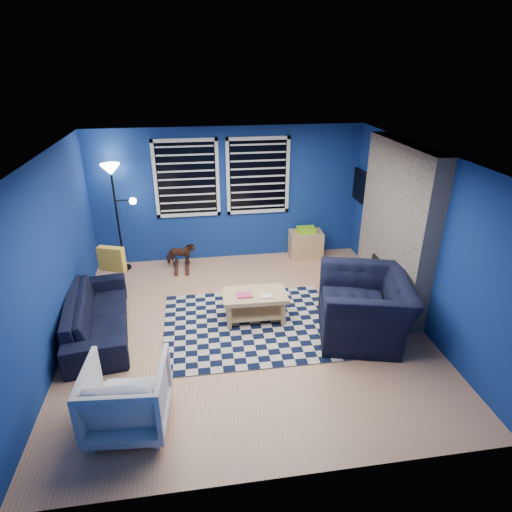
{
  "coord_description": "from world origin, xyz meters",
  "views": [
    {
      "loc": [
        -0.65,
        -5.19,
        3.59
      ],
      "look_at": [
        0.18,
        0.3,
        1.0
      ],
      "focal_mm": 30.0,
      "sensor_mm": 36.0,
      "label": 1
    }
  ],
  "objects": [
    {
      "name": "floor",
      "position": [
        0.0,
        0.0,
        0.0
      ],
      "size": [
        5.0,
        5.0,
        0.0
      ],
      "primitive_type": "plane",
      "color": "tan",
      "rests_on": "ground"
    },
    {
      "name": "ceiling",
      "position": [
        0.0,
        0.0,
        2.5
      ],
      "size": [
        5.0,
        5.0,
        0.0
      ],
      "primitive_type": "plane",
      "rotation": [
        3.14,
        0.0,
        0.0
      ],
      "color": "white",
      "rests_on": "wall_back"
    },
    {
      "name": "wall_back",
      "position": [
        0.0,
        2.5,
        1.25
      ],
      "size": [
        5.0,
        0.0,
        5.0
      ],
      "primitive_type": "plane",
      "rotation": [
        1.57,
        0.0,
        0.0
      ],
      "color": "navy",
      "rests_on": "floor"
    },
    {
      "name": "wall_left",
      "position": [
        -2.5,
        0.0,
        1.25
      ],
      "size": [
        0.0,
        5.0,
        5.0
      ],
      "primitive_type": "plane",
      "rotation": [
        1.57,
        0.0,
        1.57
      ],
      "color": "navy",
      "rests_on": "floor"
    },
    {
      "name": "wall_right",
      "position": [
        2.5,
        0.0,
        1.25
      ],
      "size": [
        0.0,
        5.0,
        5.0
      ],
      "primitive_type": "plane",
      "rotation": [
        1.57,
        0.0,
        -1.57
      ],
      "color": "navy",
      "rests_on": "floor"
    },
    {
      "name": "fireplace",
      "position": [
        2.36,
        0.5,
        1.2
      ],
      "size": [
        0.65,
        2.0,
        2.5
      ],
      "color": "gray",
      "rests_on": "floor"
    },
    {
      "name": "window_left",
      "position": [
        -0.75,
        2.46,
        1.6
      ],
      "size": [
        1.17,
        0.06,
        1.42
      ],
      "color": "black",
      "rests_on": "wall_back"
    },
    {
      "name": "window_right",
      "position": [
        0.55,
        2.46,
        1.6
      ],
      "size": [
        1.17,
        0.06,
        1.42
      ],
      "color": "black",
      "rests_on": "wall_back"
    },
    {
      "name": "tv",
      "position": [
        2.45,
        2.0,
        1.4
      ],
      "size": [
        0.07,
        1.0,
        0.58
      ],
      "color": "black",
      "rests_on": "wall_right"
    },
    {
      "name": "rug",
      "position": [
        0.05,
        0.04,
        0.01
      ],
      "size": [
        2.51,
        2.01,
        0.02
      ],
      "primitive_type": "cube",
      "rotation": [
        0.0,
        0.0,
        -0.01
      ],
      "color": "black",
      "rests_on": "floor"
    },
    {
      "name": "sofa",
      "position": [
        -2.1,
        0.2,
        0.29
      ],
      "size": [
        2.11,
        1.05,
        0.59
      ],
      "primitive_type": "imported",
      "rotation": [
        0.0,
        0.0,
        1.71
      ],
      "color": "black",
      "rests_on": "floor"
    },
    {
      "name": "armchair_big",
      "position": [
        1.6,
        -0.39,
        0.44
      ],
      "size": [
        1.59,
        1.47,
        0.88
      ],
      "primitive_type": "imported",
      "rotation": [
        0.0,
        0.0,
        -1.81
      ],
      "color": "black",
      "rests_on": "floor"
    },
    {
      "name": "armchair_bent",
      "position": [
        -1.47,
        -1.61,
        0.39
      ],
      "size": [
        0.89,
        0.91,
        0.77
      ],
      "primitive_type": "imported",
      "rotation": [
        0.0,
        0.0,
        3.06
      ],
      "color": "gray",
      "rests_on": "floor"
    },
    {
      "name": "rocking_horse",
      "position": [
        -0.95,
        2.07,
        0.29
      ],
      "size": [
        0.27,
        0.53,
        0.44
      ],
      "primitive_type": "imported",
      "rotation": [
        0.0,
        0.0,
        1.64
      ],
      "color": "#442515",
      "rests_on": "floor"
    },
    {
      "name": "coffee_table",
      "position": [
        0.14,
        0.19,
        0.32
      ],
      "size": [
        0.95,
        0.56,
        0.47
      ],
      "rotation": [
        0.0,
        0.0,
        -0.03
      ],
      "color": "tan",
      "rests_on": "rug"
    },
    {
      "name": "cabinet",
      "position": [
        1.46,
        2.25,
        0.27
      ],
      "size": [
        0.65,
        0.45,
        0.61
      ],
      "rotation": [
        0.0,
        0.0,
        -0.05
      ],
      "color": "tan",
      "rests_on": "floor"
    },
    {
      "name": "floor_lamp",
      "position": [
        -1.98,
        2.25,
        1.6
      ],
      "size": [
        0.53,
        0.33,
        1.96
      ],
      "color": "black",
      "rests_on": "floor"
    },
    {
      "name": "throw_pillow",
      "position": [
        -1.95,
        0.99,
        0.78
      ],
      "size": [
        0.42,
        0.25,
        0.38
      ],
      "primitive_type": "cube",
      "rotation": [
        0.0,
        0.0,
        -0.35
      ],
      "color": "gold",
      "rests_on": "sofa"
    }
  ]
}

